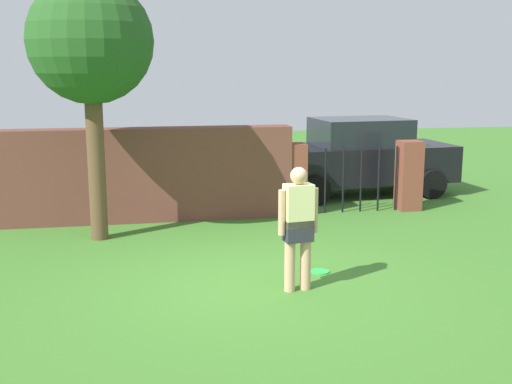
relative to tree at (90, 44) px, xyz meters
name	(u,v)px	position (x,y,z in m)	size (l,w,h in m)	color
ground_plane	(253,283)	(2.16, -2.66, -3.21)	(40.00, 40.00, 0.00)	#3D7528
brick_wall	(138,175)	(0.66, 1.18, -2.33)	(5.77, 0.50, 1.75)	brown
tree	(90,44)	(0.00, 0.00, 0.00)	(2.01, 2.01, 4.26)	brown
person	(298,223)	(2.67, -3.04, -2.31)	(0.54, 0.27, 1.62)	tan
fence_gate	(352,177)	(4.84, 1.18, -2.51)	(2.82, 0.44, 1.40)	brown
car	(359,157)	(5.57, 2.87, -2.35)	(4.33, 2.20, 1.72)	black
frisbee_green	(320,271)	(3.17, -2.39, -3.20)	(0.27, 0.27, 0.02)	green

